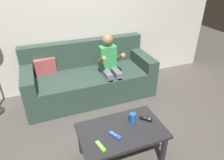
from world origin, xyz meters
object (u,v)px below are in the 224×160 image
couch (89,78)px  game_remote_lime_center (100,146)px  person_seated_on_couch (110,64)px  soda_can (133,118)px  game_remote_blue_near_edge (115,135)px  game_remote_black_far_corner (146,119)px  coffee_table (122,134)px

couch → game_remote_lime_center: couch is taller
person_seated_on_couch → soda_can: person_seated_on_couch is taller
game_remote_blue_near_edge → person_seated_on_couch: bearing=71.5°
game_remote_black_far_corner → soda_can: size_ratio=1.03×
coffee_table → game_remote_black_far_corner: game_remote_black_far_corner is taller
game_remote_blue_near_edge → game_remote_black_far_corner: 0.42m
coffee_table → soda_can: size_ratio=7.27×
coffee_table → game_remote_blue_near_edge: bearing=-149.6°
couch → coffee_table: couch is taller
couch → game_remote_lime_center: size_ratio=13.64×
game_remote_lime_center → game_remote_black_far_corner: (0.58, 0.19, 0.00)m
couch → game_remote_black_far_corner: 1.35m
person_seated_on_couch → couch: bearing=147.6°
game_remote_blue_near_edge → game_remote_black_far_corner: same height
coffee_table → game_remote_blue_near_edge: game_remote_blue_near_edge is taller
game_remote_lime_center → game_remote_blue_near_edge: bearing=24.9°
coffee_table → soda_can: bearing=21.0°
person_seated_on_couch → coffee_table: (-0.31, -1.18, -0.23)m
person_seated_on_couch → game_remote_blue_near_edge: (-0.41, -1.24, -0.16)m
game_remote_lime_center → soda_can: bearing=25.0°
person_seated_on_couch → game_remote_blue_near_edge: person_seated_on_couch is taller
couch → soda_can: size_ratio=16.15×
game_remote_blue_near_edge → soda_can: size_ratio=1.15×
game_remote_blue_near_edge → game_remote_lime_center: same height
person_seated_on_couch → coffee_table: 1.24m
couch → person_seated_on_couch: size_ratio=1.95×
game_remote_lime_center → game_remote_black_far_corner: size_ratio=1.15×
person_seated_on_couch → game_remote_blue_near_edge: bearing=-108.5°
coffee_table → game_remote_blue_near_edge: 0.14m
game_remote_black_far_corner → game_remote_lime_center: bearing=-162.3°
couch → person_seated_on_couch: 0.44m
coffee_table → game_remote_lime_center: 0.32m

